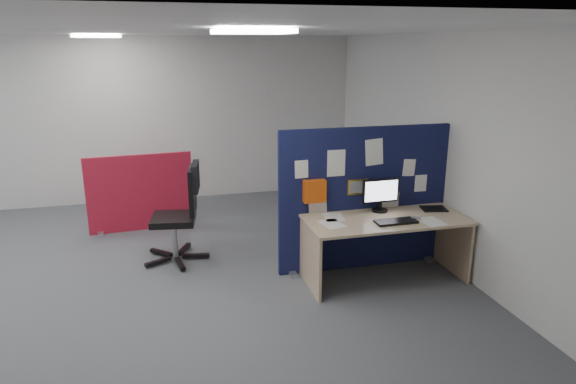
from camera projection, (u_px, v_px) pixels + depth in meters
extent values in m
plane|color=#515358|center=(49.00, 303.00, 5.29)|extent=(9.00, 9.00, 0.00)
cube|color=white|center=(9.00, 29.00, 4.53)|extent=(9.00, 7.00, 0.02)
cube|color=silver|center=(79.00, 123.00, 8.17)|extent=(9.00, 0.02, 2.70)
cube|color=silver|center=(450.00, 153.00, 5.98)|extent=(0.02, 7.00, 2.70)
cube|color=white|center=(252.00, 31.00, 4.09)|extent=(0.60, 0.60, 0.04)
cube|color=white|center=(97.00, 36.00, 6.99)|extent=(0.60, 0.60, 0.04)
cube|color=#0D1832|center=(364.00, 199.00, 5.95)|extent=(2.04, 0.06, 1.68)
cube|color=#A6A6AC|center=(291.00, 272.00, 5.97)|extent=(0.08, 0.30, 0.04)
cube|color=#A6A6AC|center=(426.00, 257.00, 6.38)|extent=(0.08, 0.30, 0.04)
cube|color=white|center=(302.00, 169.00, 5.62)|extent=(0.15, 0.01, 0.20)
cube|color=white|center=(336.00, 163.00, 5.70)|extent=(0.21, 0.01, 0.30)
cube|color=white|center=(374.00, 152.00, 5.78)|extent=(0.21, 0.01, 0.30)
cube|color=white|center=(409.00, 168.00, 5.94)|extent=(0.15, 0.01, 0.20)
cube|color=white|center=(318.00, 203.00, 5.78)|extent=(0.21, 0.01, 0.30)
cube|color=white|center=(390.00, 205.00, 6.01)|extent=(0.21, 0.01, 0.30)
cube|color=white|center=(421.00, 183.00, 6.04)|extent=(0.15, 0.01, 0.20)
cube|color=gold|center=(358.00, 187.00, 5.85)|extent=(0.24, 0.01, 0.18)
cube|color=#D9510D|center=(314.00, 191.00, 5.68)|extent=(0.25, 0.10, 0.25)
cube|color=tan|center=(386.00, 219.00, 5.63)|extent=(1.79, 0.80, 0.03)
cube|color=tan|center=(310.00, 258.00, 5.53)|extent=(0.03, 0.73, 0.70)
cube|color=tan|center=(453.00, 243.00, 5.94)|extent=(0.03, 0.73, 0.70)
cube|color=tan|center=(372.00, 223.00, 6.02)|extent=(1.61, 0.02, 0.30)
cylinder|color=black|center=(380.00, 210.00, 5.86)|extent=(0.18, 0.18, 0.02)
cube|color=black|center=(380.00, 206.00, 5.84)|extent=(0.04, 0.03, 0.09)
cube|color=black|center=(381.00, 191.00, 5.79)|extent=(0.44, 0.05, 0.27)
cube|color=white|center=(381.00, 191.00, 5.77)|extent=(0.40, 0.01, 0.23)
cube|color=black|center=(396.00, 222.00, 5.49)|extent=(0.45, 0.18, 0.02)
cube|color=#A6A6AC|center=(416.00, 218.00, 5.58)|extent=(0.11, 0.08, 0.03)
cube|color=black|center=(434.00, 209.00, 5.93)|extent=(0.32, 0.27, 0.01)
cube|color=#AA162B|center=(140.00, 193.00, 7.24)|extent=(1.46, 0.17, 1.09)
cube|color=#A6A6AC|center=(101.00, 231.00, 7.25)|extent=(0.08, 0.30, 0.04)
cube|color=#A6A6AC|center=(184.00, 224.00, 7.52)|extent=(0.08, 0.30, 0.04)
cube|color=black|center=(196.00, 256.00, 6.35)|extent=(0.34, 0.10, 0.04)
cube|color=black|center=(184.00, 249.00, 6.56)|extent=(0.20, 0.32, 0.04)
cube|color=black|center=(161.00, 253.00, 6.45)|extent=(0.28, 0.27, 0.04)
cube|color=black|center=(158.00, 262.00, 6.17)|extent=(0.32, 0.20, 0.04)
cube|color=black|center=(180.00, 264.00, 6.12)|extent=(0.11, 0.34, 0.04)
cylinder|color=#A6A6AC|center=(175.00, 239.00, 6.26)|extent=(0.07, 0.07, 0.47)
cube|color=black|center=(173.00, 219.00, 6.19)|extent=(0.58, 0.58, 0.08)
cube|color=black|center=(192.00, 190.00, 6.12)|extent=(0.12, 0.47, 0.56)
cube|color=black|center=(195.00, 177.00, 6.08)|extent=(0.13, 0.43, 0.33)
cube|color=white|center=(332.00, 224.00, 5.45)|extent=(0.26, 0.33, 0.00)
cube|color=white|center=(334.00, 217.00, 5.66)|extent=(0.25, 0.32, 0.00)
cube|color=white|center=(432.00, 222.00, 5.52)|extent=(0.23, 0.31, 0.00)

